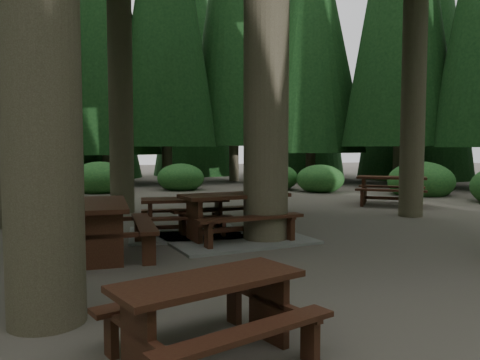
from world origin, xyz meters
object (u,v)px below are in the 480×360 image
object	(u,v)px
picnic_table_c	(185,223)
picnic_table_d	(391,186)
picnic_table_a	(235,223)
picnic_table_b	(101,220)
picnic_table_e	(209,305)

from	to	relation	value
picnic_table_c	picnic_table_d	bearing A→B (deg)	28.53
picnic_table_a	picnic_table_c	size ratio (longest dim) A/B	1.22
picnic_table_b	picnic_table_d	size ratio (longest dim) A/B	0.80
picnic_table_c	picnic_table_d	world-z (taller)	picnic_table_d
picnic_table_b	picnic_table_d	world-z (taller)	picnic_table_b
picnic_table_b	picnic_table_d	distance (m)	9.68
picnic_table_c	picnic_table_d	distance (m)	7.60
picnic_table_d	picnic_table_e	bearing A→B (deg)	-96.06
picnic_table_c	picnic_table_b	bearing A→B (deg)	-133.74
picnic_table_a	picnic_table_b	world-z (taller)	picnic_table_a
picnic_table_a	picnic_table_b	size ratio (longest dim) A/B	1.38
picnic_table_c	picnic_table_d	xyz separation A→B (m)	(7.01, 2.92, 0.33)
picnic_table_c	picnic_table_e	bearing A→B (deg)	-93.37
picnic_table_c	picnic_table_e	size ratio (longest dim) A/B	1.23
picnic_table_a	picnic_table_c	bearing A→B (deg)	128.29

